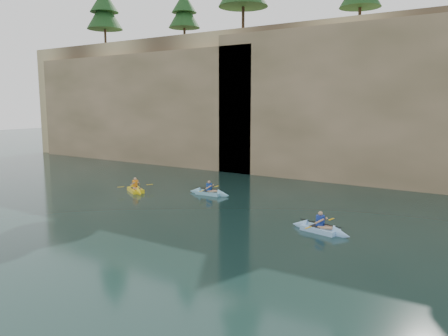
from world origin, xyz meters
The scene contains 9 objects.
ground centered at (0.00, 0.00, 0.00)m, with size 160.00×160.00×0.00m, color black.
cliff centered at (0.00, 30.00, 6.00)m, with size 70.00×16.00×12.00m, color tan.
cliff_slab_west centered at (-20.00, 22.60, 5.28)m, with size 26.00×2.40×10.56m, color tan.
cliff_slab_center centered at (2.00, 22.60, 5.70)m, with size 24.00×2.40×11.40m, color tan.
sea_cave_west centered at (-18.00, 21.95, 2.00)m, with size 4.50×1.00×4.00m, color black.
sea_cave_center centered at (-4.00, 21.95, 1.60)m, with size 3.50×1.00×3.20m, color black.
kayaker_ltblue_near centered at (3.37, 9.60, 0.14)m, with size 3.02×2.27×1.16m.
kayaker_yellow centered at (-9.81, 11.50, 0.14)m, with size 2.79×2.06×1.16m.
kayaker_ltblue_mid centered at (-5.32, 13.36, 0.14)m, with size 2.93×2.20×1.10m.
Camera 1 is at (10.10, -8.39, 5.68)m, focal length 35.00 mm.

